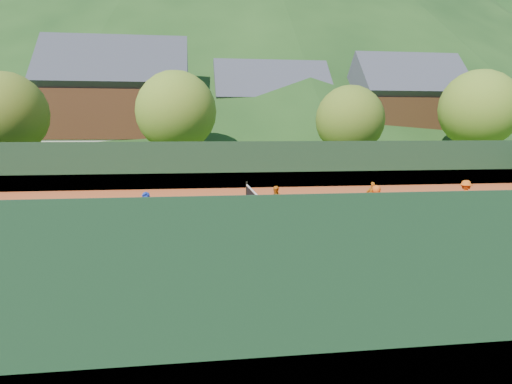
{
  "coord_description": "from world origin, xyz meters",
  "views": [
    {
      "loc": [
        -2.72,
        -17.19,
        3.78
      ],
      "look_at": [
        -0.35,
        0.0,
        1.39
      ],
      "focal_mm": 32.0,
      "sensor_mm": 36.0,
      "label": 1
    }
  ],
  "objects": [
    {
      "name": "chalet_mid",
      "position": [
        6.0,
        34.0,
        4.99
      ],
      "size": [
        12.65,
        8.82,
        11.45
      ],
      "color": "beige",
      "rests_on": "ground"
    },
    {
      "name": "tennis_ball_9",
      "position": [
        -0.67,
        -2.37,
        0.05
      ],
      "size": [
        0.07,
        0.07,
        0.07
      ],
      "primitive_type": "sphere",
      "color": "#B1DB24",
      "rests_on": "clay_court"
    },
    {
      "name": "tennis_ball_17",
      "position": [
        -1.75,
        -1.14,
        0.05
      ],
      "size": [
        0.07,
        0.07,
        0.07
      ],
      "primitive_type": "sphere",
      "color": "#B1DB24",
      "rests_on": "clay_court"
    },
    {
      "name": "perimeter_fence",
      "position": [
        0.0,
        0.0,
        1.27
      ],
      "size": [
        40.4,
        24.24,
        3.0
      ],
      "color": "black",
      "rests_on": "clay_court"
    },
    {
      "name": "tennis_net",
      "position": [
        0.0,
        0.0,
        0.52
      ],
      "size": [
        0.1,
        12.07,
        1.1
      ],
      "color": "black",
      "rests_on": "clay_court"
    },
    {
      "name": "court_lines",
      "position": [
        0.0,
        0.0,
        0.02
      ],
      "size": [
        23.83,
        11.03,
        0.0
      ],
      "color": "white",
      "rests_on": "clay_court"
    },
    {
      "name": "tennis_ball_13",
      "position": [
        -2.34,
        -3.88,
        0.05
      ],
      "size": [
        0.07,
        0.07,
        0.07
      ],
      "primitive_type": "sphere",
      "color": "#B1DB24",
      "rests_on": "clay_court"
    },
    {
      "name": "student_c",
      "position": [
        5.0,
        1.18,
        0.72
      ],
      "size": [
        0.74,
        0.53,
        1.4
      ],
      "primitive_type": "imported",
      "rotation": [
        0.0,
        0.0,
        3.27
      ],
      "color": "orange",
      "rests_on": "clay_court"
    },
    {
      "name": "coach",
      "position": [
        -4.33,
        -1.48,
        0.84
      ],
      "size": [
        0.67,
        0.52,
        1.64
      ],
      "primitive_type": "imported",
      "rotation": [
        0.0,
        0.0,
        -0.24
      ],
      "color": "navy",
      "rests_on": "clay_court"
    },
    {
      "name": "tennis_ball_10",
      "position": [
        -4.11,
        -1.05,
        0.05
      ],
      "size": [
        0.07,
        0.07,
        0.07
      ],
      "primitive_type": "sphere",
      "color": "#B1DB24",
      "rests_on": "clay_court"
    },
    {
      "name": "tennis_ball_16",
      "position": [
        -8.23,
        -1.15,
        0.05
      ],
      "size": [
        0.07,
        0.07,
        0.07
      ],
      "primitive_type": "sphere",
      "color": "#B1DB24",
      "rests_on": "clay_court"
    },
    {
      "name": "student_a",
      "position": [
        0.8,
        2.15,
        0.68
      ],
      "size": [
        0.67,
        0.54,
        1.32
      ],
      "primitive_type": "imported",
      "rotation": [
        0.0,
        0.0,
        3.07
      ],
      "color": "orange",
      "rests_on": "clay_court"
    },
    {
      "name": "tree_a",
      "position": [
        -16.0,
        18.0,
        4.87
      ],
      "size": [
        6.0,
        6.0,
        7.88
      ],
      "color": "#3D2618",
      "rests_on": "ground"
    },
    {
      "name": "tennis_ball_12",
      "position": [
        -5.04,
        -3.33,
        0.05
      ],
      "size": [
        0.07,
        0.07,
        0.07
      ],
      "primitive_type": "sphere",
      "color": "#B1DB24",
      "rests_on": "clay_court"
    },
    {
      "name": "tree_b",
      "position": [
        -4.0,
        20.0,
        5.19
      ],
      "size": [
        6.4,
        6.4,
        8.4
      ],
      "color": "#43281A",
      "rests_on": "ground"
    },
    {
      "name": "student_d",
      "position": [
        9.17,
        1.27,
        0.79
      ],
      "size": [
        1.08,
        0.73,
        1.54
      ],
      "primitive_type": "imported",
      "rotation": [
        0.0,
        0.0,
        2.97
      ],
      "color": "#E05D13",
      "rests_on": "clay_court"
    },
    {
      "name": "tennis_ball_14",
      "position": [
        0.68,
        -3.84,
        0.05
      ],
      "size": [
        0.07,
        0.07,
        0.07
      ],
      "primitive_type": "sphere",
      "color": "#B1DB24",
      "rests_on": "clay_court"
    },
    {
      "name": "mountain_far_right",
      "position": [
        90.0,
        150.0,
        47.5
      ],
      "size": [
        260.0,
        260.0,
        95.0
      ],
      "primitive_type": "cone",
      "color": "black",
      "rests_on": "ground"
    },
    {
      "name": "tennis_ball_20",
      "position": [
        -4.49,
        -6.04,
        0.05
      ],
      "size": [
        0.07,
        0.07,
        0.07
      ],
      "primitive_type": "sphere",
      "color": "#B1DB24",
      "rests_on": "clay_court"
    },
    {
      "name": "student_b",
      "position": [
        5.54,
        2.85,
        0.69
      ],
      "size": [
        0.82,
        0.43,
        1.34
      ],
      "primitive_type": "imported",
      "rotation": [
        0.0,
        0.0,
        3.0
      ],
      "color": "orange",
      "rests_on": "clay_court"
    },
    {
      "name": "tennis_ball_18",
      "position": [
        -5.98,
        -9.31,
        0.05
      ],
      "size": [
        0.07,
        0.07,
        0.07
      ],
      "primitive_type": "sphere",
      "color": "#B1DB24",
      "rests_on": "clay_court"
    },
    {
      "name": "tennis_ball_5",
      "position": [
        -7.25,
        -3.34,
        0.05
      ],
      "size": [
        0.07,
        0.07,
        0.07
      ],
      "primitive_type": "sphere",
      "color": "#B1DB24",
      "rests_on": "clay_court"
    },
    {
      "name": "tennis_ball_4",
      "position": [
        -1.12,
        -2.47,
        0.05
      ],
      "size": [
        0.07,
        0.07,
        0.07
      ],
      "primitive_type": "sphere",
      "color": "#B1DB24",
      "rests_on": "clay_court"
    },
    {
      "name": "tennis_ball_0",
      "position": [
        -2.39,
        -3.89,
        0.05
      ],
      "size": [
        0.07,
        0.07,
        0.07
      ],
      "primitive_type": "sphere",
      "color": "#B1DB24",
      "rests_on": "clay_court"
    },
    {
      "name": "tennis_ball_3",
      "position": [
        0.58,
        -9.29,
        0.05
      ],
      "size": [
        0.07,
        0.07,
        0.07
      ],
      "primitive_type": "sphere",
      "color": "#B1DB24",
      "rests_on": "clay_court"
    },
    {
      "name": "tennis_ball_8",
      "position": [
        2.12,
        -3.97,
        0.05
      ],
      "size": [
        0.07,
        0.07,
        0.07
      ],
      "primitive_type": "sphere",
      "color": "#B1DB24",
      "rests_on": "clay_court"
    },
    {
      "name": "tennis_ball_6",
      "position": [
        2.09,
        -8.11,
        0.05
      ],
      "size": [
        0.07,
        0.07,
        0.07
      ],
      "primitive_type": "sphere",
      "color": "#B1DB24",
      "rests_on": "clay_court"
    },
    {
      "name": "tennis_ball_15",
      "position": [
        3.53,
        -8.94,
        0.05
      ],
      "size": [
        0.07,
        0.07,
        0.07
      ],
      "primitive_type": "sphere",
      "color": "#B1DB24",
      "rests_on": "clay_court"
    },
    {
      "name": "chalet_right",
      "position": [
        20.0,
        30.0,
        5.26
      ],
      "size": [
        11.5,
        8.82,
        11.91
      ],
      "color": "beige",
      "rests_on": "ground"
    },
    {
      "name": "clay_court",
      "position": [
        0.0,
        0.0,
        0.01
      ],
      "size": [
        40.0,
        24.0,
        0.02
      ],
      "primitive_type": "cube",
      "color": "#C44C1F",
      "rests_on": "ground"
    },
    {
      "name": "tennis_ball_1",
      "position": [
        -1.98,
        -7.48,
        0.05
      ],
      "size": [
        0.07,
        0.07,
        0.07
      ],
      "primitive_type": "sphere",
      "color": "#B1DB24",
      "rests_on": "clay_court"
    },
    {
      "name": "tree_c",
      "position": [
        10.0,
        19.0,
        4.54
      ],
      "size": [
        5.6,
        5.6,
        7.35
      ],
      "color": "#3C2818",
      "rests_on": "ground"
    },
    {
      "name": "tree_d",
      "position": [
        22.0,
        20.0,
        5.52
      ],
      "size": [
        6.8,
        6.8,
        8.93
      ],
      "color": "#432A1A",
      "rests_on": "ground"
    },
    {
      "name": "tennis_ball_7",
      "position": [
        3.52,
        -2.22,
        0.05
      ],
      "size": [
        0.07,
        0.07,
        0.07
      ],
      "primitive_type": "sphere",
      "color": "#B1DB24",
      "rests_on": "clay_court"
    },
    {
      "name": "chalet_left",
      "position": [
        -10.0,
        30.0,
        5.65
      ],
      "size": [
        13.8,
        9.93,
        12.92
      ],
      "color": "beige",
      "rests_on": "ground"
    },
    {
      "name": "tennis_ball_11",
      "position": [
        -4.9,
        -2.29,
        0.05
      ],
      "size": [
        0.07,
        0.07,
        0.07
      ],
      "primitive_type": "sphere",
      "color": "#B1DB24",
      "rests_on": "clay_court"
    },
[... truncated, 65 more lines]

